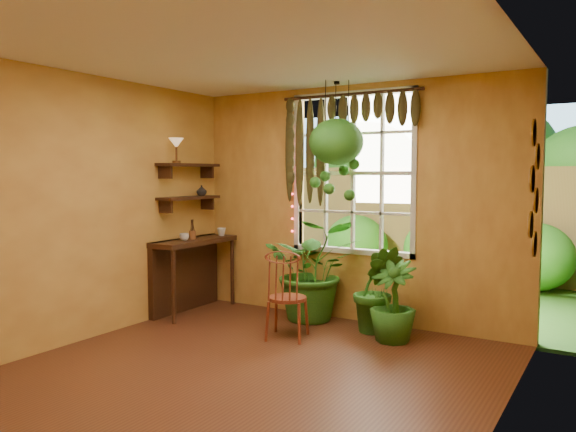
% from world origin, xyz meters
% --- Properties ---
extents(floor, '(4.50, 4.50, 0.00)m').
position_xyz_m(floor, '(0.00, 0.00, 0.00)').
color(floor, '#582C19').
rests_on(floor, ground).
extents(ceiling, '(4.50, 4.50, 0.00)m').
position_xyz_m(ceiling, '(0.00, 0.00, 2.70)').
color(ceiling, silver).
rests_on(ceiling, wall_back).
extents(wall_back, '(4.00, 0.00, 4.00)m').
position_xyz_m(wall_back, '(0.00, 2.25, 1.35)').
color(wall_back, gold).
rests_on(wall_back, floor).
extents(wall_left, '(0.00, 4.50, 4.50)m').
position_xyz_m(wall_left, '(-2.00, 0.00, 1.35)').
color(wall_left, gold).
rests_on(wall_left, floor).
extents(wall_right, '(0.00, 4.50, 4.50)m').
position_xyz_m(wall_right, '(2.00, 0.00, 1.35)').
color(wall_right, gold).
rests_on(wall_right, floor).
extents(window, '(1.52, 0.10, 1.86)m').
position_xyz_m(window, '(0.00, 2.28, 1.70)').
color(window, silver).
rests_on(window, wall_back).
extents(valance_vine, '(1.70, 0.12, 1.10)m').
position_xyz_m(valance_vine, '(-0.08, 2.16, 2.28)').
color(valance_vine, '#371F0F').
rests_on(valance_vine, window).
extents(string_lights, '(0.03, 0.03, 1.54)m').
position_xyz_m(string_lights, '(-0.76, 2.19, 1.75)').
color(string_lights, '#FF2633').
rests_on(string_lights, window).
extents(wall_plates, '(0.04, 0.32, 1.10)m').
position_xyz_m(wall_plates, '(1.98, 1.79, 1.55)').
color(wall_plates, '#EFE0C3').
rests_on(wall_plates, wall_right).
extents(counter_ledge, '(0.40, 1.20, 0.90)m').
position_xyz_m(counter_ledge, '(-1.91, 1.60, 0.55)').
color(counter_ledge, '#371F0F').
rests_on(counter_ledge, floor).
extents(shelf_lower, '(0.25, 0.90, 0.04)m').
position_xyz_m(shelf_lower, '(-1.88, 1.60, 1.40)').
color(shelf_lower, '#371F0F').
rests_on(shelf_lower, wall_left).
extents(shelf_upper, '(0.25, 0.90, 0.04)m').
position_xyz_m(shelf_upper, '(-1.88, 1.60, 1.80)').
color(shelf_upper, '#371F0F').
rests_on(shelf_upper, wall_left).
extents(backyard, '(14.00, 10.00, 12.00)m').
position_xyz_m(backyard, '(0.24, 6.87, 1.28)').
color(backyard, '#2A601B').
rests_on(backyard, ground).
extents(windsor_chair, '(0.50, 0.51, 1.06)m').
position_xyz_m(windsor_chair, '(-0.25, 1.21, 0.31)').
color(windsor_chair, maroon).
rests_on(windsor_chair, floor).
extents(potted_plant_left, '(1.36, 1.29, 1.19)m').
position_xyz_m(potted_plant_left, '(-0.37, 2.01, 0.59)').
color(potted_plant_left, '#165517').
rests_on(potted_plant_left, floor).
extents(potted_plant_mid, '(0.63, 0.57, 0.94)m').
position_xyz_m(potted_plant_mid, '(0.47, 1.90, 0.47)').
color(potted_plant_mid, '#165517').
rests_on(potted_plant_mid, floor).
extents(potted_plant_right, '(0.56, 0.56, 0.82)m').
position_xyz_m(potted_plant_right, '(0.72, 1.69, 0.41)').
color(potted_plant_right, '#165517').
rests_on(potted_plant_right, floor).
extents(hanging_basket, '(0.60, 0.60, 1.32)m').
position_xyz_m(hanging_basket, '(-0.05, 1.94, 1.96)').
color(hanging_basket, black).
rests_on(hanging_basket, ceiling).
extents(cup_a, '(0.14, 0.14, 0.09)m').
position_xyz_m(cup_a, '(-1.78, 1.40, 0.94)').
color(cup_a, silver).
rests_on(cup_a, counter_ledge).
extents(cup_b, '(0.11, 0.11, 0.10)m').
position_xyz_m(cup_b, '(-1.72, 2.03, 0.95)').
color(cup_b, beige).
rests_on(cup_b, counter_ledge).
extents(brush_jar, '(0.08, 0.08, 0.31)m').
position_xyz_m(brush_jar, '(-1.80, 1.57, 1.02)').
color(brush_jar, brown).
rests_on(brush_jar, counter_ledge).
extents(shelf_vase, '(0.14, 0.14, 0.13)m').
position_xyz_m(shelf_vase, '(-1.87, 1.83, 1.48)').
color(shelf_vase, '#B2AD99').
rests_on(shelf_vase, shelf_lower).
extents(tiffany_lamp, '(0.18, 0.18, 0.30)m').
position_xyz_m(tiffany_lamp, '(-1.86, 1.37, 2.04)').
color(tiffany_lamp, brown).
rests_on(tiffany_lamp, shelf_upper).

